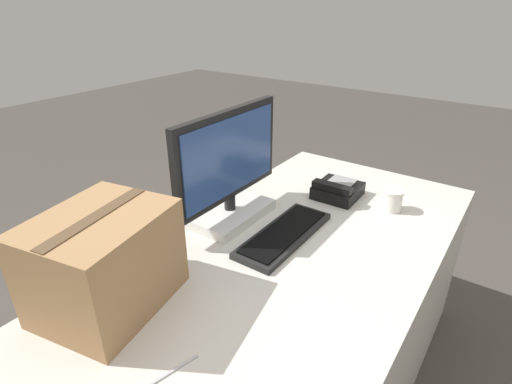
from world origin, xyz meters
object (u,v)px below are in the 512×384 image
Objects in this scene: paper_cup_right at (393,200)px; cardboard_box at (104,262)px; desk_phone at (337,190)px; monitor at (229,175)px; spoon at (155,382)px; keyboard at (284,234)px.

paper_cup_right is 0.22× the size of cardboard_box.
paper_cup_right is at bearing -86.79° from desk_phone.
paper_cup_right is 1.13m from cardboard_box.
monitor is at bearing 2.31° from cardboard_box.
monitor is 0.68m from paper_cup_right.
desk_phone is (0.42, -0.27, -0.15)m from monitor.
cardboard_box reaches higher than paper_cup_right.
cardboard_box is (-0.58, -0.02, -0.04)m from monitor.
spoon is (-1.12, -0.06, -0.03)m from desk_phone.
keyboard is (-0.00, -0.25, -0.17)m from monitor.
monitor is 0.52m from desk_phone.
desk_phone is 1.12m from spoon.
paper_cup_right is at bearing -49.39° from monitor.
cardboard_box is at bearing 165.19° from desk_phone.
paper_cup_right reaches higher than desk_phone.
cardboard_box reaches higher than desk_phone.
keyboard is 1.08× the size of cardboard_box.
keyboard is at bearing -21.42° from cardboard_box.
keyboard is 0.51m from paper_cup_right.
cardboard_box is at bearing 158.52° from keyboard.
keyboard is at bearing -90.30° from monitor.
spoon is (-0.70, -0.33, -0.18)m from monitor.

